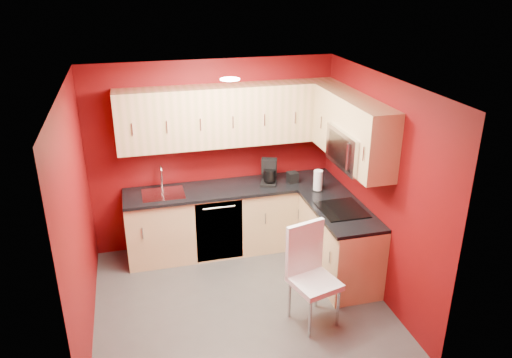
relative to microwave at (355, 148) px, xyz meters
name	(u,v)px	position (x,y,z in m)	size (l,w,h in m)	color
floor	(240,301)	(-1.39, -0.20, -1.66)	(3.20, 3.20, 0.00)	#43413F
ceiling	(236,84)	(-1.39, -0.20, 0.84)	(3.20, 3.20, 0.00)	white
wall_back	(213,155)	(-1.39, 1.30, -0.41)	(3.20, 3.20, 0.00)	#62090C
wall_front	(281,282)	(-1.39, -1.70, -0.41)	(3.20, 3.20, 0.00)	#62090C
wall_left	(78,220)	(-2.99, -0.20, -0.41)	(3.00, 3.00, 0.00)	#62090C
wall_right	(377,187)	(0.21, -0.20, -0.41)	(3.00, 3.00, 0.00)	#62090C
base_cabinets_back	(234,219)	(-1.19, 1.00, -1.22)	(2.80, 0.60, 0.87)	#EEC188
base_cabinets_right	(339,243)	(-0.09, 0.05, -1.22)	(0.60, 1.30, 0.87)	#EEC188
countertop_back	(233,188)	(-1.19, 0.99, -0.77)	(2.80, 0.63, 0.04)	black
countertop_right	(341,210)	(-0.11, 0.04, -0.77)	(0.63, 1.27, 0.04)	black
upper_cabinets_back	(230,115)	(-1.19, 1.13, 0.17)	(2.80, 0.35, 0.75)	tan
upper_cabinets_right	(350,123)	(0.03, 0.24, 0.23)	(0.35, 1.55, 0.75)	tan
microwave	(355,148)	(0.00, 0.00, 0.00)	(0.42, 0.76, 0.42)	silver
cooktop	(342,209)	(-0.11, 0.00, -0.74)	(0.50, 0.55, 0.01)	black
sink	(163,191)	(-2.09, 1.00, -0.72)	(0.52, 0.42, 0.35)	silver
dishwasher_front	(219,231)	(-1.44, 0.71, -1.22)	(0.60, 0.02, 0.82)	black
downlight	(230,79)	(-1.39, 0.10, 0.82)	(0.20, 0.20, 0.01)	white
coffee_maker	(269,172)	(-0.73, 0.95, -0.58)	(0.20, 0.26, 0.33)	black
napkin_holder	(293,177)	(-0.41, 0.93, -0.68)	(0.13, 0.13, 0.14)	black
paper_towel	(318,180)	(-0.18, 0.61, -0.62)	(0.15, 0.15, 0.27)	silver
dining_chair	(315,278)	(-0.71, -0.73, -1.11)	(0.44, 0.47, 1.10)	white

